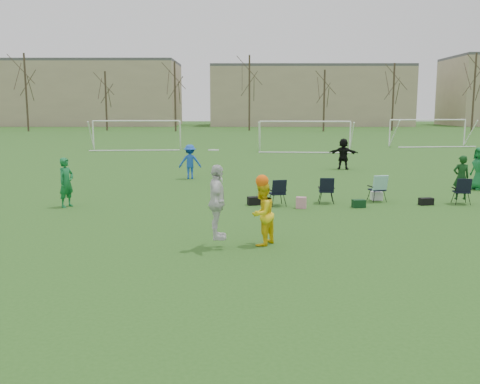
{
  "coord_description": "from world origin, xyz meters",
  "views": [
    {
      "loc": [
        -1.04,
        -11.45,
        3.5
      ],
      "look_at": [
        -1.11,
        2.78,
        1.25
      ],
      "focal_mm": 40.0,
      "sensor_mm": 36.0,
      "label": 1
    }
  ],
  "objects_px": {
    "center_contest": "(238,207)",
    "fielder_green_near": "(66,182)",
    "goal_mid": "(305,127)",
    "fielder_green_far": "(480,168)",
    "fielder_black": "(343,154)",
    "goal_right": "(428,125)",
    "goal_left": "(137,127)",
    "fielder_blue": "(190,162)"
  },
  "relations": [
    {
      "from": "fielder_blue",
      "to": "goal_left",
      "type": "relative_size",
      "value": 0.23
    },
    {
      "from": "fielder_blue",
      "to": "goal_left",
      "type": "bearing_deg",
      "value": -76.61
    },
    {
      "from": "fielder_green_near",
      "to": "goal_mid",
      "type": "bearing_deg",
      "value": 1.54
    },
    {
      "from": "center_contest",
      "to": "goal_left",
      "type": "relative_size",
      "value": 0.34
    },
    {
      "from": "fielder_black",
      "to": "goal_left",
      "type": "relative_size",
      "value": 0.24
    },
    {
      "from": "fielder_blue",
      "to": "goal_left",
      "type": "distance_m",
      "value": 20.14
    },
    {
      "from": "fielder_blue",
      "to": "fielder_black",
      "type": "xyz_separation_m",
      "value": [
        8.38,
        4.18,
        0.04
      ]
    },
    {
      "from": "fielder_black",
      "to": "fielder_blue",
      "type": "bearing_deg",
      "value": 39.49
    },
    {
      "from": "fielder_green_far",
      "to": "goal_mid",
      "type": "xyz_separation_m",
      "value": [
        -5.15,
        20.59,
        1.0
      ]
    },
    {
      "from": "fielder_green_far",
      "to": "goal_left",
      "type": "distance_m",
      "value": 29.63
    },
    {
      "from": "fielder_blue",
      "to": "fielder_black",
      "type": "relative_size",
      "value": 0.95
    },
    {
      "from": "goal_right",
      "to": "center_contest",
      "type": "bearing_deg",
      "value": -123.32
    },
    {
      "from": "fielder_green_far",
      "to": "goal_mid",
      "type": "distance_m",
      "value": 21.25
    },
    {
      "from": "center_contest",
      "to": "goal_left",
      "type": "height_order",
      "value": "center_contest"
    },
    {
      "from": "fielder_green_far",
      "to": "center_contest",
      "type": "height_order",
      "value": "center_contest"
    },
    {
      "from": "fielder_blue",
      "to": "goal_right",
      "type": "bearing_deg",
      "value": -135.43
    },
    {
      "from": "fielder_green_near",
      "to": "goal_right",
      "type": "xyz_separation_m",
      "value": [
        23.29,
        30.75,
        1.04
      ]
    },
    {
      "from": "goal_right",
      "to": "goal_left",
      "type": "bearing_deg",
      "value": -179.25
    },
    {
      "from": "goal_left",
      "to": "fielder_blue",
      "type": "bearing_deg",
      "value": -76.58
    },
    {
      "from": "fielder_green_near",
      "to": "fielder_blue",
      "type": "relative_size",
      "value": 1.04
    },
    {
      "from": "center_contest",
      "to": "goal_mid",
      "type": "height_order",
      "value": "center_contest"
    },
    {
      "from": "fielder_green_near",
      "to": "goal_mid",
      "type": "relative_size",
      "value": 0.24
    },
    {
      "from": "fielder_green_far",
      "to": "goal_right",
      "type": "bearing_deg",
      "value": 153.16
    },
    {
      "from": "fielder_blue",
      "to": "fielder_black",
      "type": "distance_m",
      "value": 9.36
    },
    {
      "from": "fielder_blue",
      "to": "fielder_green_far",
      "type": "distance_m",
      "value": 13.27
    },
    {
      "from": "fielder_blue",
      "to": "goal_right",
      "type": "height_order",
      "value": "goal_right"
    },
    {
      "from": "fielder_green_far",
      "to": "goal_right",
      "type": "distance_m",
      "value": 27.48
    },
    {
      "from": "center_contest",
      "to": "goal_right",
      "type": "distance_m",
      "value": 40.09
    },
    {
      "from": "fielder_green_far",
      "to": "fielder_blue",
      "type": "bearing_deg",
      "value": -117.73
    },
    {
      "from": "fielder_green_far",
      "to": "goal_mid",
      "type": "bearing_deg",
      "value": -178.35
    },
    {
      "from": "fielder_green_near",
      "to": "fielder_green_far",
      "type": "xyz_separation_m",
      "value": [
        16.44,
        4.16,
        0.04
      ]
    },
    {
      "from": "center_contest",
      "to": "goal_left",
      "type": "distance_m",
      "value": 33.44
    },
    {
      "from": "goal_left",
      "to": "goal_right",
      "type": "relative_size",
      "value": 1.01
    },
    {
      "from": "goal_left",
      "to": "goal_right",
      "type": "xyz_separation_m",
      "value": [
        26.0,
        4.0,
        0.0
      ]
    },
    {
      "from": "fielder_black",
      "to": "goal_right",
      "type": "bearing_deg",
      "value": -107.8
    },
    {
      "from": "fielder_black",
      "to": "center_contest",
      "type": "relative_size",
      "value": 0.71
    },
    {
      "from": "fielder_green_far",
      "to": "fielder_black",
      "type": "bearing_deg",
      "value": -162.53
    },
    {
      "from": "goal_right",
      "to": "fielder_green_far",
      "type": "bearing_deg",
      "value": -112.44
    },
    {
      "from": "goal_right",
      "to": "fielder_green_near",
      "type": "bearing_deg",
      "value": -135.14
    },
    {
      "from": "fielder_green_far",
      "to": "center_contest",
      "type": "distance_m",
      "value": 14.1
    },
    {
      "from": "fielder_blue",
      "to": "fielder_green_far",
      "type": "xyz_separation_m",
      "value": [
        12.8,
        -3.51,
        0.07
      ]
    },
    {
      "from": "center_contest",
      "to": "fielder_green_near",
      "type": "bearing_deg",
      "value": 138.27
    }
  ]
}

